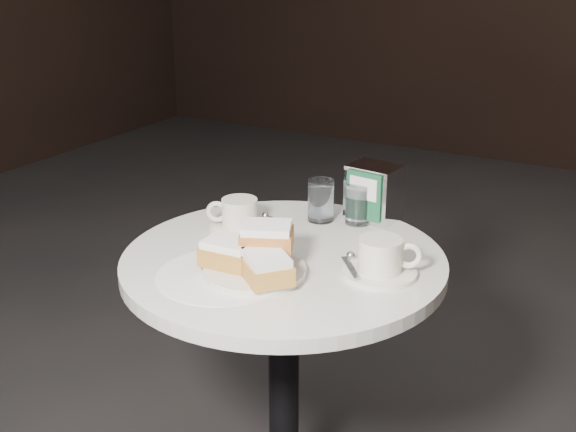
# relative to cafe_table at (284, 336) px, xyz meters

# --- Properties ---
(cafe_table) EXTENTS (0.70, 0.70, 0.74)m
(cafe_table) POSITION_rel_cafe_table_xyz_m (0.00, 0.00, 0.00)
(cafe_table) COLOR black
(cafe_table) RESTS_ON ground
(sugar_spill) EXTENTS (0.28, 0.28, 0.00)m
(sugar_spill) POSITION_rel_cafe_table_xyz_m (-0.06, -0.14, 0.20)
(sugar_spill) COLOR white
(sugar_spill) RESTS_ON cafe_table
(beignet_plate) EXTENTS (0.26, 0.26, 0.10)m
(beignet_plate) POSITION_rel_cafe_table_xyz_m (-0.00, -0.11, 0.24)
(beignet_plate) COLOR silver
(beignet_plate) RESTS_ON cafe_table
(coffee_cup_left) EXTENTS (0.19, 0.19, 0.07)m
(coffee_cup_left) POSITION_rel_cafe_table_xyz_m (-0.17, 0.08, 0.23)
(coffee_cup_left) COLOR white
(coffee_cup_left) RESTS_ON cafe_table
(coffee_cup_right) EXTENTS (0.20, 0.20, 0.08)m
(coffee_cup_right) POSITION_rel_cafe_table_xyz_m (0.22, 0.01, 0.23)
(coffee_cup_right) COLOR white
(coffee_cup_right) RESTS_ON cafe_table
(water_glass_left) EXTENTS (0.07, 0.07, 0.10)m
(water_glass_left) POSITION_rel_cafe_table_xyz_m (-0.03, 0.23, 0.25)
(water_glass_left) COLOR white
(water_glass_left) RESTS_ON cafe_table
(water_glass_right) EXTENTS (0.06, 0.06, 0.10)m
(water_glass_right) POSITION_rel_cafe_table_xyz_m (0.06, 0.25, 0.25)
(water_glass_right) COLOR white
(water_glass_right) RESTS_ON cafe_table
(napkin_dispenser) EXTENTS (0.13, 0.11, 0.14)m
(napkin_dispenser) POSITION_rel_cafe_table_xyz_m (0.08, 0.30, 0.27)
(napkin_dispenser) COLOR silver
(napkin_dispenser) RESTS_ON cafe_table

